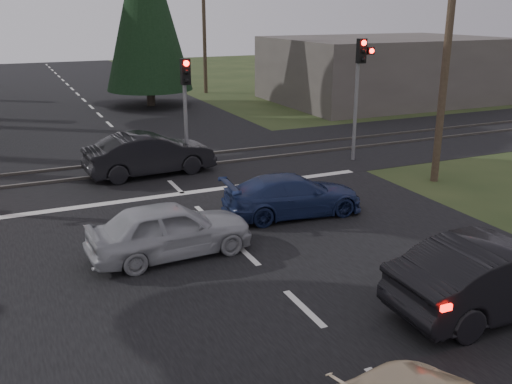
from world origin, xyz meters
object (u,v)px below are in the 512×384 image
utility_pole_near (448,42)px  utility_pole_far (127,18)px  dark_hatchback (500,275)px  utility_pole_mid (204,24)px  traffic_signal_center (186,96)px  blue_sedan (293,195)px  dark_car_far (150,154)px  silver_car (170,229)px  traffic_signal_right (360,76)px

utility_pole_near → utility_pole_far: same height
dark_hatchback → utility_pole_mid: bearing=-8.1°
traffic_signal_center → blue_sedan: traffic_signal_center is taller
utility_pole_far → dark_hatchback: utility_pole_far is taller
utility_pole_far → dark_car_far: 45.20m
blue_sedan → dark_hatchback: bearing=-165.2°
utility_pole_mid → silver_car: 28.56m
traffic_signal_center → dark_hatchback: 12.71m
traffic_signal_right → traffic_signal_center: (-6.55, 1.20, -0.51)m
traffic_signal_center → utility_pole_near: (7.50, -4.68, 1.92)m
traffic_signal_right → utility_pole_far: 45.56m
utility_pole_near → dark_car_far: bearing=151.3°
traffic_signal_center → utility_pole_mid: bearing=68.8°
traffic_signal_center → utility_pole_near: utility_pole_near is taller
dark_hatchback → silver_car: size_ratio=1.16×
utility_pole_mid → dark_car_far: 21.47m
dark_hatchback → blue_sedan: dark_hatchback is taller
utility_pole_near → utility_pole_mid: same height
traffic_signal_right → dark_hatchback: (-4.07, -11.09, -2.55)m
traffic_signal_right → silver_car: (-9.25, -5.84, -2.64)m
utility_pole_near → silver_car: (-10.21, -2.36, -4.05)m
traffic_signal_right → dark_car_far: bearing=170.1°
traffic_signal_right → utility_pole_mid: bearing=87.3°
traffic_signal_center → utility_pole_mid: utility_pole_mid is taller
utility_pole_mid → silver_car: size_ratio=2.26×
utility_pole_mid → traffic_signal_right: bearing=-92.7°
traffic_signal_center → traffic_signal_right: bearing=-10.4°
silver_car → dark_car_far: 7.34m
blue_sedan → dark_car_far: dark_car_far is taller
dark_hatchback → silver_car: 7.38m
utility_pole_near → dark_car_far: utility_pole_near is taller
utility_pole_far → dark_car_far: (-8.88, -44.15, -3.97)m
silver_car → dark_car_far: dark_car_far is taller
silver_car → blue_sedan: bearing=-74.6°
utility_pole_far → blue_sedan: (-6.15, -50.02, -4.13)m
traffic_signal_right → utility_pole_mid: utility_pole_mid is taller
dark_hatchback → dark_car_far: 13.05m
traffic_signal_right → traffic_signal_center: traffic_signal_right is taller
utility_pole_mid → blue_sedan: 26.09m
utility_pole_far → utility_pole_mid: bearing=-90.0°
dark_car_far → traffic_signal_center: bearing=-101.5°
traffic_signal_right → blue_sedan: bearing=-139.1°
traffic_signal_center → dark_car_far: size_ratio=0.89×
utility_pole_mid → blue_sedan: size_ratio=2.19×
traffic_signal_right → traffic_signal_center: bearing=169.6°
utility_pole_far → traffic_signal_right: bearing=-91.2°
traffic_signal_right → dark_car_far: 8.44m
utility_pole_far → blue_sedan: bearing=-97.0°
utility_pole_far → blue_sedan: utility_pole_far is taller
utility_pole_near → utility_pole_mid: size_ratio=1.00×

